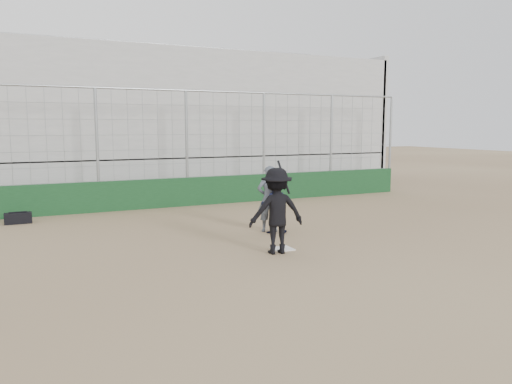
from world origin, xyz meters
name	(u,v)px	position (x,y,z in m)	size (l,w,h in m)	color
ground	(282,249)	(0.00, 0.00, 0.00)	(90.00, 90.00, 0.00)	brown
home_plate	(282,249)	(0.00, 0.00, 0.01)	(0.44, 0.44, 0.02)	white
backstop	(187,179)	(0.00, 7.00, 0.96)	(18.10, 0.25, 4.04)	#113719
bleachers	(151,123)	(0.00, 11.95, 2.92)	(20.25, 6.70, 6.98)	#9F9F9F
batter_at_plate	(277,211)	(-0.28, -0.22, 0.94)	(1.32, 0.90, 2.02)	black
catcher_crouched	(274,214)	(0.63, 1.63, 0.49)	(0.85, 0.76, 1.00)	black
umpire	(269,202)	(0.61, 1.87, 0.79)	(0.64, 0.42, 1.58)	#474E5A
equipment_bag	(18,218)	(-5.42, 5.95, 0.16)	(0.73, 0.31, 0.35)	black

